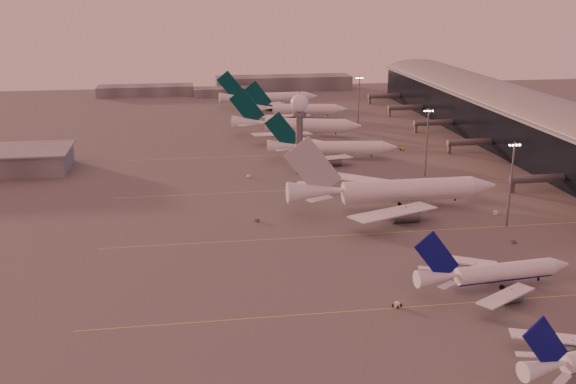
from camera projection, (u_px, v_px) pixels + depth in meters
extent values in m
plane|color=#5E5C5C|center=(375.00, 333.00, 135.07)|extent=(700.00, 700.00, 0.00)
cube|color=#DAD24D|center=(494.00, 301.00, 148.87)|extent=(180.00, 0.25, 0.02)
cube|color=#DAD24D|center=(424.00, 231.00, 191.38)|extent=(180.00, 0.25, 0.02)
cube|color=#DAD24D|center=(380.00, 186.00, 233.89)|extent=(180.00, 0.25, 0.02)
cube|color=#DAD24D|center=(346.00, 152.00, 281.13)|extent=(180.00, 0.25, 0.02)
cube|color=black|center=(574.00, 147.00, 252.02)|extent=(36.00, 360.00, 18.00)
cylinder|color=slate|center=(541.00, 178.00, 226.90)|extent=(22.00, 2.80, 2.80)
cube|color=slate|center=(512.00, 186.00, 226.12)|extent=(1.20, 1.20, 4.40)
cylinder|color=slate|center=(473.00, 142.00, 279.80)|extent=(22.00, 2.80, 2.80)
cube|color=slate|center=(449.00, 148.00, 279.03)|extent=(1.20, 1.20, 4.40)
cylinder|color=slate|center=(436.00, 122.00, 319.48)|extent=(22.00, 2.80, 2.80)
cube|color=slate|center=(416.00, 128.00, 318.70)|extent=(1.20, 1.20, 4.40)
cylinder|color=slate|center=(408.00, 107.00, 359.16)|extent=(22.00, 2.80, 2.80)
cube|color=slate|center=(390.00, 112.00, 358.38)|extent=(1.20, 1.20, 4.40)
cylinder|color=slate|center=(386.00, 96.00, 396.95)|extent=(22.00, 2.80, 2.80)
cube|color=slate|center=(370.00, 100.00, 396.17)|extent=(1.20, 1.20, 4.40)
cylinder|color=slate|center=(299.00, 145.00, 245.93)|extent=(2.60, 2.60, 22.00)
cylinder|color=slate|center=(299.00, 114.00, 242.54)|extent=(5.20, 5.20, 1.20)
sphere|color=white|center=(299.00, 103.00, 241.40)|extent=(6.40, 6.40, 6.40)
cylinder|color=slate|center=(299.00, 93.00, 240.31)|extent=(0.16, 0.16, 2.00)
cylinder|color=slate|center=(511.00, 185.00, 191.34)|extent=(0.56, 0.56, 25.00)
cube|color=slate|center=(515.00, 144.00, 187.81)|extent=(3.60, 0.25, 0.25)
sphere|color=#FFEABF|center=(510.00, 145.00, 187.71)|extent=(0.56, 0.56, 0.56)
sphere|color=#FFEABF|center=(513.00, 145.00, 187.86)|extent=(0.56, 0.56, 0.56)
sphere|color=#FFEABF|center=(516.00, 145.00, 188.00)|extent=(0.56, 0.56, 0.56)
sphere|color=#FFEABF|center=(520.00, 145.00, 188.15)|extent=(0.56, 0.56, 0.56)
cylinder|color=slate|center=(427.00, 143.00, 242.57)|extent=(0.56, 0.56, 25.00)
cube|color=slate|center=(429.00, 110.00, 239.04)|extent=(3.60, 0.25, 0.25)
sphere|color=#FFEABF|center=(425.00, 111.00, 238.94)|extent=(0.56, 0.56, 0.56)
sphere|color=#FFEABF|center=(427.00, 111.00, 239.09)|extent=(0.56, 0.56, 0.56)
sphere|color=#FFEABF|center=(430.00, 111.00, 239.23)|extent=(0.56, 0.56, 0.56)
sphere|color=#FFEABF|center=(433.00, 111.00, 239.38)|extent=(0.56, 0.56, 0.56)
cylinder|color=slate|center=(359.00, 102.00, 327.31)|extent=(0.56, 0.56, 25.00)
cube|color=slate|center=(360.00, 77.00, 323.78)|extent=(3.60, 0.25, 0.25)
sphere|color=#FFEABF|center=(356.00, 78.00, 323.68)|extent=(0.56, 0.56, 0.56)
sphere|color=#FFEABF|center=(358.00, 78.00, 323.82)|extent=(0.56, 0.56, 0.56)
sphere|color=#FFEABF|center=(360.00, 78.00, 323.97)|extent=(0.56, 0.56, 0.56)
sphere|color=#FFEABF|center=(363.00, 78.00, 324.11)|extent=(0.56, 0.56, 0.56)
cube|color=slate|center=(146.00, 90.00, 427.78)|extent=(60.00, 18.00, 6.00)
cube|color=slate|center=(283.00, 83.00, 449.86)|extent=(90.00, 20.00, 9.00)
cube|color=slate|center=(226.00, 92.00, 425.74)|extent=(40.00, 15.00, 5.00)
cone|color=white|center=(544.00, 370.00, 115.84)|extent=(9.69, 5.54, 3.70)
cube|color=white|center=(553.00, 340.00, 127.74)|extent=(16.13, 7.79, 1.16)
cylinder|color=slate|center=(571.00, 351.00, 127.22)|extent=(4.62, 3.24, 2.41)
cube|color=slate|center=(572.00, 346.00, 126.92)|extent=(0.34, 0.30, 1.48)
cube|color=#0A0C72|center=(545.00, 347.00, 114.34)|extent=(10.00, 2.48, 11.03)
cube|color=white|center=(562.00, 382.00, 112.07)|extent=(4.28, 3.84, 0.24)
cube|color=white|center=(528.00, 357.00, 119.58)|extent=(4.46, 2.54, 0.24)
cylinder|color=white|center=(505.00, 274.00, 154.84)|extent=(24.32, 6.51, 4.09)
cylinder|color=#0A0C72|center=(504.00, 277.00, 155.11)|extent=(23.73, 5.32, 2.95)
cone|color=white|center=(559.00, 267.00, 158.29)|extent=(5.04, 4.54, 4.09)
cone|color=white|center=(437.00, 279.00, 150.59)|extent=(10.44, 5.09, 4.09)
cube|color=white|center=(506.00, 298.00, 144.32)|extent=(16.68, 13.02, 1.29)
cylinder|color=slate|center=(511.00, 300.00, 147.77)|extent=(4.90, 3.12, 2.66)
cube|color=slate|center=(511.00, 295.00, 147.43)|extent=(0.35, 0.30, 1.64)
cube|color=white|center=(460.00, 262.00, 162.95)|extent=(17.62, 10.29, 1.29)
cylinder|color=slate|center=(475.00, 272.00, 162.00)|extent=(4.90, 3.12, 2.66)
cube|color=slate|center=(476.00, 268.00, 161.66)|extent=(0.35, 0.30, 1.64)
cube|color=#0A0C72|center=(437.00, 259.00, 148.98)|extent=(11.21, 1.51, 12.19)
cube|color=white|center=(447.00, 288.00, 146.27)|extent=(4.87, 3.93, 0.27)
cube|color=white|center=(428.00, 271.00, 154.87)|extent=(4.97, 3.24, 0.27)
cylinder|color=black|center=(538.00, 281.00, 157.86)|extent=(0.54, 0.54, 1.08)
cylinder|color=black|center=(491.00, 281.00, 157.37)|extent=(1.23, 0.66, 1.18)
cylinder|color=black|center=(502.00, 290.00, 152.99)|extent=(1.23, 0.66, 1.18)
cylinder|color=white|center=(408.00, 194.00, 210.39)|extent=(41.62, 6.81, 6.50)
cylinder|color=white|center=(408.00, 198.00, 210.82)|extent=(40.78, 4.98, 4.68)
cone|color=white|center=(483.00, 190.00, 214.17)|extent=(8.10, 6.56, 6.50)
cone|color=white|center=(315.00, 196.00, 205.66)|extent=(17.48, 6.63, 6.50)
cube|color=white|center=(393.00, 217.00, 192.87)|extent=(29.53, 20.29, 1.93)
cylinder|color=slate|center=(405.00, 220.00, 198.27)|extent=(8.08, 4.28, 4.22)
cube|color=slate|center=(405.00, 215.00, 197.83)|extent=(0.32, 0.26, 2.60)
cube|color=white|center=(362.00, 183.00, 225.50)|extent=(29.65, 19.94, 1.93)
cylinder|color=slate|center=(379.00, 194.00, 223.18)|extent=(8.08, 4.28, 4.22)
cube|color=slate|center=(380.00, 189.00, 222.74)|extent=(0.32, 0.26, 2.60)
cube|color=#B1B4B9|center=(313.00, 172.00, 203.27)|extent=(18.01, 0.50, 19.28)
cube|color=white|center=(320.00, 203.00, 197.97)|extent=(8.55, 6.28, 0.26)
cube|color=white|center=(309.00, 188.00, 213.15)|extent=(8.56, 6.20, 0.26)
cylinder|color=black|center=(455.00, 203.00, 213.97)|extent=(0.52, 0.52, 1.05)
cylinder|color=black|center=(395.00, 204.00, 213.21)|extent=(1.16, 0.53, 1.15)
cylinder|color=black|center=(399.00, 208.00, 208.86)|extent=(1.16, 0.53, 1.15)
cylinder|color=white|center=(341.00, 150.00, 269.36)|extent=(32.73, 9.30, 5.21)
cylinder|color=white|center=(341.00, 153.00, 269.71)|extent=(31.90, 7.77, 3.75)
cone|color=white|center=(389.00, 150.00, 269.81)|extent=(6.87, 5.97, 5.21)
cone|color=white|center=(284.00, 149.00, 268.63)|extent=(14.11, 6.90, 5.21)
cube|color=white|center=(324.00, 161.00, 256.45)|extent=(23.88, 13.37, 1.54)
cylinder|color=slate|center=(333.00, 164.00, 260.25)|extent=(6.64, 4.16, 3.39)
cube|color=slate|center=(333.00, 161.00, 259.88)|extent=(0.30, 0.26, 2.09)
cube|color=white|center=(319.00, 145.00, 282.43)|extent=(22.29, 18.01, 1.54)
cylinder|color=slate|center=(329.00, 151.00, 280.09)|extent=(6.64, 4.16, 3.39)
cube|color=slate|center=(329.00, 149.00, 279.72)|extent=(0.30, 0.26, 2.09)
cube|color=#02393A|center=(282.00, 134.00, 266.79)|extent=(14.26, 2.14, 15.43)
cube|color=white|center=(284.00, 152.00, 262.61)|extent=(6.68, 4.23, 0.22)
cube|color=white|center=(283.00, 145.00, 274.57)|extent=(6.52, 5.40, 0.22)
cylinder|color=black|center=(372.00, 158.00, 270.60)|extent=(0.45, 0.45, 0.90)
cylinder|color=black|center=(334.00, 157.00, 272.13)|extent=(1.04, 0.57, 0.99)
cylinder|color=black|center=(335.00, 159.00, 268.35)|extent=(1.04, 0.57, 0.99)
cylinder|color=white|center=(305.00, 127.00, 309.73)|extent=(37.29, 14.68, 5.96)
cylinder|color=white|center=(305.00, 130.00, 310.12)|extent=(36.17, 12.88, 4.29)
cone|color=white|center=(353.00, 128.00, 307.82)|extent=(8.37, 7.50, 5.96)
cone|color=white|center=(249.00, 125.00, 311.78)|extent=(16.47, 9.51, 5.96)
cube|color=white|center=(282.00, 136.00, 296.03)|extent=(27.52, 12.55, 1.76)
cylinder|color=slate|center=(293.00, 140.00, 299.86)|extent=(7.87, 5.48, 3.87)
cube|color=slate|center=(293.00, 137.00, 299.44)|extent=(0.36, 0.32, 2.38)
cube|color=white|center=(289.00, 123.00, 325.61)|extent=(24.10, 22.55, 1.76)
cylinder|color=slate|center=(297.00, 129.00, 322.44)|extent=(7.87, 5.48, 3.87)
cube|color=slate|center=(297.00, 127.00, 322.03)|extent=(0.36, 0.32, 2.38)
cube|color=#02393A|center=(247.00, 110.00, 309.75)|extent=(15.99, 4.30, 17.63)
cube|color=white|center=(246.00, 128.00, 304.95)|extent=(7.55, 4.12, 0.26)
cube|color=white|center=(250.00, 122.00, 318.56)|extent=(7.20, 6.65, 0.26)
cylinder|color=black|center=(336.00, 136.00, 309.60)|extent=(0.51, 0.51, 1.03)
cylinder|color=black|center=(299.00, 134.00, 313.21)|extent=(1.22, 0.77, 1.13)
cylinder|color=black|center=(298.00, 136.00, 308.91)|extent=(1.22, 0.77, 1.13)
cylinder|color=white|center=(304.00, 111.00, 352.82)|extent=(33.11, 10.56, 5.27)
cylinder|color=white|center=(304.00, 113.00, 353.17)|extent=(32.22, 9.00, 3.80)
cone|color=white|center=(341.00, 111.00, 352.59)|extent=(7.11, 6.24, 5.27)
cone|color=white|center=(260.00, 110.00, 352.90)|extent=(14.39, 7.45, 5.27)
cube|color=white|center=(288.00, 118.00, 340.05)|extent=(24.25, 12.77, 1.56)
cylinder|color=slate|center=(296.00, 121.00, 343.74)|extent=(6.80, 4.42, 3.43)
cube|color=slate|center=(296.00, 118.00, 343.38)|extent=(0.31, 0.27, 2.11)
cube|color=white|center=(289.00, 108.00, 366.33)|extent=(22.19, 18.79, 1.56)
cylinder|color=slate|center=(296.00, 113.00, 363.81)|extent=(6.80, 4.42, 3.43)
cube|color=slate|center=(296.00, 111.00, 363.45)|extent=(0.31, 0.27, 2.11)
cube|color=#02393A|center=(258.00, 98.00, 351.06)|extent=(14.36, 2.69, 15.60)
cube|color=white|center=(259.00, 112.00, 346.82)|extent=(6.74, 4.08, 0.23)
cube|color=white|center=(260.00, 107.00, 358.91)|extent=(6.53, 5.60, 0.23)
cylinder|color=black|center=(327.00, 117.00, 353.64)|extent=(0.45, 0.45, 0.91)
cylinder|color=black|center=(299.00, 116.00, 355.71)|extent=(1.06, 0.61, 1.00)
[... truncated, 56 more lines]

